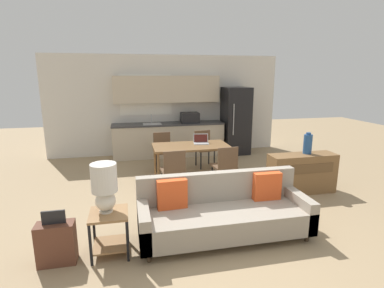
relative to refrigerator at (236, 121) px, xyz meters
The scene contains 16 objects.
ground_plane 4.70m from the refrigerator, 114.14° to the right, with size 20.00×20.00×0.00m, color #9E8460.
wall_back 1.99m from the refrigerator, 167.34° to the left, with size 6.40×0.07×2.70m.
kitchen_counter 1.88m from the refrigerator, behind, with size 3.00×0.65×2.15m.
refrigerator is the anchor object (origin of this frame).
dining_table 2.53m from the refrigerator, 132.06° to the right, with size 1.58×0.84×0.73m.
couch 4.63m from the refrigerator, 112.42° to the right, with size 2.30×0.80×0.83m.
side_table 5.48m from the refrigerator, 126.53° to the right, with size 0.46×0.46×0.55m.
table_lamp 5.44m from the refrigerator, 126.99° to the right, with size 0.31×0.31×0.61m.
credenza 3.13m from the refrigerator, 86.66° to the right, with size 1.26×0.40×0.74m.
vase 3.05m from the refrigerator, 84.67° to the right, with size 0.15×0.15×0.40m.
dining_chair_far_left 2.48m from the refrigerator, 153.65° to the right, with size 0.42×0.42×0.86m.
dining_chair_near_left 3.47m from the refrigerator, 129.40° to the right, with size 0.44×0.44×0.86m.
dining_chair_near_right 2.89m from the refrigerator, 114.19° to the right, with size 0.46×0.46×0.86m.
dining_chair_far_right 1.65m from the refrigerator, 138.19° to the right, with size 0.47×0.47×0.86m.
laptop 2.25m from the refrigerator, 129.57° to the right, with size 0.35×0.30×0.20m.
suitcase 5.92m from the refrigerator, 130.86° to the right, with size 0.43×0.22×0.66m.
Camera 1 is at (-1.09, -3.64, 2.17)m, focal length 28.00 mm.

